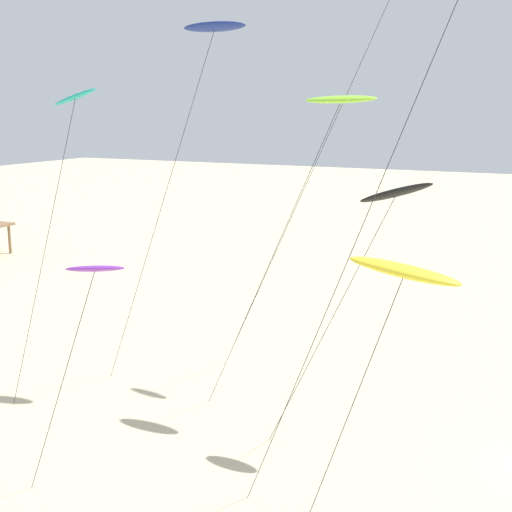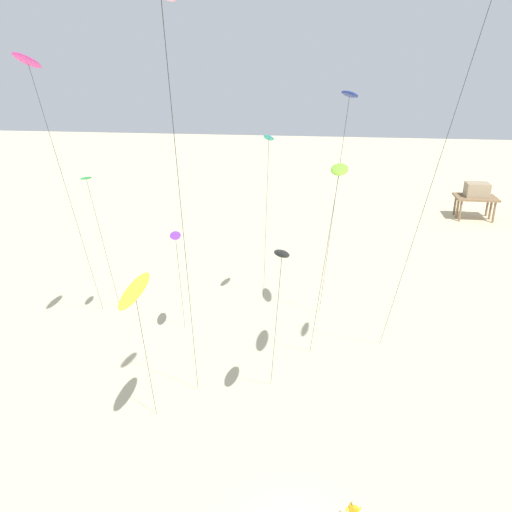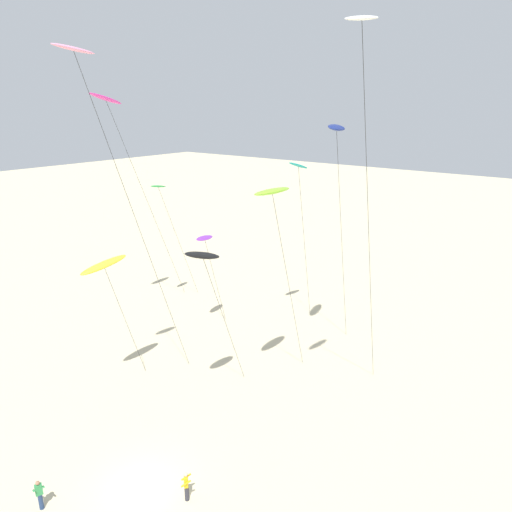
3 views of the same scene
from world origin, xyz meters
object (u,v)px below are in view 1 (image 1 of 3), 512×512
(kite_yellow, at_px, (404,272))
(kite_lime, at_px, (340,101))
(kite_black, at_px, (395,194))
(kite_purple, at_px, (94,270))
(kite_navy, at_px, (214,30))
(kite_teal, at_px, (74,102))

(kite_yellow, height_order, kite_lime, kite_lime)
(kite_yellow, height_order, kite_black, kite_black)
(kite_purple, bearing_deg, kite_navy, 6.88)
(kite_purple, relative_size, kite_navy, 0.50)
(kite_lime, bearing_deg, kite_black, -128.68)
(kite_purple, xyz_separation_m, kite_yellow, (1.11, -10.27, 0.78))
(kite_navy, bearing_deg, kite_teal, 143.77)
(kite_teal, bearing_deg, kite_yellow, -106.10)
(kite_yellow, xyz_separation_m, kite_lime, (9.23, 5.27, 4.88))
(kite_lime, relative_size, kite_teal, 0.98)
(kite_black, xyz_separation_m, kite_teal, (-2.23, 13.35, 3.44))
(kite_yellow, relative_size, kite_teal, 0.66)
(kite_yellow, xyz_separation_m, kite_teal, (4.45, 15.43, 4.83))
(kite_teal, bearing_deg, kite_lime, -64.82)
(kite_purple, height_order, kite_black, kite_black)
(kite_purple, xyz_separation_m, kite_teal, (5.57, 5.16, 5.61))
(kite_lime, height_order, kite_black, kite_lime)
(kite_lime, xyz_separation_m, kite_navy, (0.49, 6.31, 3.21))
(kite_lime, bearing_deg, kite_purple, 154.19)
(kite_black, bearing_deg, kite_navy, 72.27)
(kite_teal, bearing_deg, kite_purple, -137.15)
(kite_yellow, distance_m, kite_black, 7.13)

